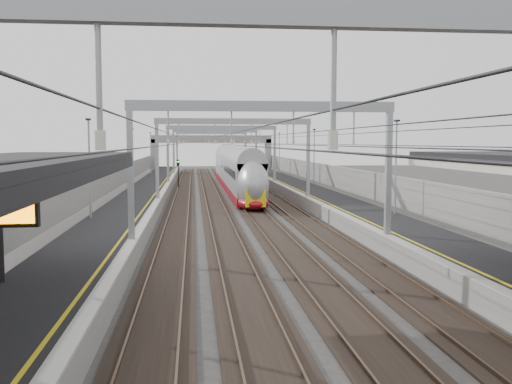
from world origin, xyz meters
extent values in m
cube|color=black|center=(-8.00, 45.00, 0.50)|extent=(4.00, 120.00, 1.00)
cube|color=black|center=(8.00, 45.00, 0.50)|extent=(4.00, 120.00, 1.00)
cube|color=black|center=(-4.50, 45.00, 0.04)|extent=(2.40, 140.00, 0.08)
cube|color=brown|center=(-5.22, 45.00, 0.13)|extent=(0.07, 140.00, 0.14)
cube|color=brown|center=(-3.78, 45.00, 0.13)|extent=(0.07, 140.00, 0.14)
cube|color=black|center=(-1.50, 45.00, 0.04)|extent=(2.40, 140.00, 0.08)
cube|color=brown|center=(-2.22, 45.00, 0.13)|extent=(0.07, 140.00, 0.14)
cube|color=brown|center=(-0.78, 45.00, 0.13)|extent=(0.07, 140.00, 0.14)
cube|color=black|center=(1.50, 45.00, 0.04)|extent=(2.40, 140.00, 0.08)
cube|color=brown|center=(0.78, 45.00, 0.13)|extent=(0.07, 140.00, 0.14)
cube|color=brown|center=(2.22, 45.00, 0.13)|extent=(0.07, 140.00, 0.14)
cube|color=black|center=(4.50, 45.00, 0.04)|extent=(2.40, 140.00, 0.08)
cube|color=brown|center=(3.78, 45.00, 0.13)|extent=(0.07, 140.00, 0.14)
cube|color=brown|center=(5.22, 45.00, 0.13)|extent=(0.07, 140.00, 0.14)
cube|color=gray|center=(0.00, 2.00, 7.35)|extent=(13.00, 0.25, 0.50)
cube|color=gray|center=(-6.30, 22.00, 4.30)|extent=(0.28, 0.28, 6.60)
cube|color=gray|center=(6.30, 22.00, 4.30)|extent=(0.28, 0.28, 6.60)
cube|color=gray|center=(0.00, 22.00, 7.35)|extent=(13.00, 0.25, 0.50)
cube|color=gray|center=(-6.30, 42.00, 4.30)|extent=(0.28, 0.28, 6.60)
cube|color=gray|center=(6.30, 42.00, 4.30)|extent=(0.28, 0.28, 6.60)
cube|color=gray|center=(0.00, 42.00, 7.35)|extent=(13.00, 0.25, 0.50)
cube|color=gray|center=(-6.30, 62.00, 4.30)|extent=(0.28, 0.28, 6.60)
cube|color=gray|center=(6.30, 62.00, 4.30)|extent=(0.28, 0.28, 6.60)
cube|color=gray|center=(0.00, 62.00, 7.35)|extent=(13.00, 0.25, 0.50)
cube|color=gray|center=(-6.30, 82.00, 4.30)|extent=(0.28, 0.28, 6.60)
cube|color=gray|center=(6.30, 82.00, 4.30)|extent=(0.28, 0.28, 6.60)
cube|color=gray|center=(0.00, 82.00, 7.35)|extent=(13.00, 0.25, 0.50)
cube|color=gray|center=(-6.30, 100.00, 4.30)|extent=(0.28, 0.28, 6.60)
cube|color=gray|center=(6.30, 100.00, 4.30)|extent=(0.28, 0.28, 6.60)
cube|color=gray|center=(0.00, 100.00, 7.35)|extent=(13.00, 0.25, 0.50)
cylinder|color=#262628|center=(-4.50, 50.00, 5.50)|extent=(0.03, 140.00, 0.03)
cylinder|color=#262628|center=(-1.50, 50.00, 5.50)|extent=(0.03, 140.00, 0.03)
cylinder|color=#262628|center=(1.50, 50.00, 5.50)|extent=(0.03, 140.00, 0.03)
cylinder|color=#262628|center=(4.50, 50.00, 5.50)|extent=(0.03, 140.00, 0.03)
cube|color=gray|center=(0.00, 100.00, 6.20)|extent=(22.00, 2.20, 1.40)
cube|color=gray|center=(-10.50, 100.00, 3.10)|extent=(1.00, 2.20, 6.20)
cube|color=gray|center=(10.50, 100.00, 3.10)|extent=(1.00, 2.20, 6.20)
cube|color=gray|center=(-11.20, 45.00, 1.60)|extent=(0.30, 120.00, 3.20)
cube|color=gray|center=(11.20, 45.00, 1.60)|extent=(0.30, 120.00, 3.20)
cube|color=#A10E1B|center=(1.50, 52.23, 0.59)|extent=(2.60, 22.14, 0.77)
cube|color=gray|center=(1.50, 52.23, 2.41)|extent=(2.60, 22.14, 2.89)
cube|color=black|center=(1.50, 44.48, 0.27)|extent=(1.93, 2.31, 0.48)
cube|color=#A10E1B|center=(1.50, 74.76, 0.59)|extent=(2.60, 22.14, 0.77)
cube|color=gray|center=(1.50, 74.76, 2.41)|extent=(2.60, 22.14, 2.89)
cube|color=black|center=(1.50, 67.01, 0.27)|extent=(1.93, 2.31, 0.48)
ellipsoid|color=gray|center=(1.50, 40.97, 2.13)|extent=(2.60, 5.01, 4.04)
cube|color=yellow|center=(1.50, 38.90, 1.26)|extent=(1.64, 0.12, 1.44)
cube|color=black|center=(1.50, 39.33, 2.70)|extent=(1.54, 0.56, 0.91)
cylinder|color=black|center=(-5.20, 65.37, 1.50)|extent=(0.12, 0.12, 3.00)
cube|color=black|center=(-5.20, 65.37, 3.10)|extent=(0.32, 0.22, 0.75)
sphere|color=#0CE526|center=(-5.20, 65.24, 3.25)|extent=(0.16, 0.16, 0.16)
cylinder|color=black|center=(3.20, 72.47, 1.50)|extent=(0.12, 0.12, 3.00)
cube|color=black|center=(3.20, 72.47, 3.10)|extent=(0.32, 0.22, 0.75)
sphere|color=red|center=(3.20, 72.34, 3.25)|extent=(0.16, 0.16, 0.16)
cylinder|color=black|center=(5.40, 68.96, 1.50)|extent=(0.12, 0.12, 3.00)
cube|color=black|center=(5.40, 68.96, 3.10)|extent=(0.32, 0.22, 0.75)
sphere|color=red|center=(5.40, 68.83, 3.25)|extent=(0.16, 0.16, 0.16)
camera|label=1|loc=(-3.33, -5.38, 5.63)|focal=40.00mm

